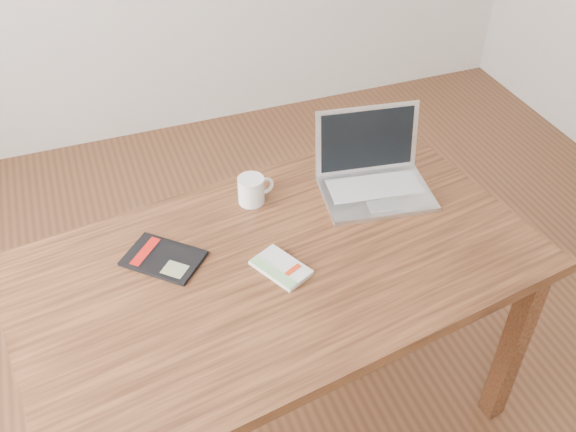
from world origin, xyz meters
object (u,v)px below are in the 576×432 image
object	(u,v)px
black_guidebook	(163,258)
coffee_mug	(252,189)
laptop	(373,174)
white_guidebook	(281,268)
desk	(279,283)

from	to	relation	value
black_guidebook	coffee_mug	world-z (taller)	coffee_mug
laptop	white_guidebook	bearing A→B (deg)	-139.56
black_guidebook	laptop	world-z (taller)	laptop
coffee_mug	laptop	bearing A→B (deg)	-16.39
desk	white_guidebook	bearing A→B (deg)	-108.26
laptop	desk	bearing A→B (deg)	-142.90
white_guidebook	coffee_mug	distance (m)	0.31
white_guidebook	black_guidebook	size ratio (longest dim) A/B	0.74
desk	laptop	world-z (taller)	laptop
white_guidebook	coffee_mug	world-z (taller)	coffee_mug
coffee_mug	white_guidebook	bearing A→B (deg)	-100.53
desk	black_guidebook	size ratio (longest dim) A/B	6.25
laptop	coffee_mug	distance (m)	0.38
white_guidebook	laptop	bearing A→B (deg)	5.83
white_guidebook	laptop	xyz separation A→B (m)	(0.40, 0.25, 0.04)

